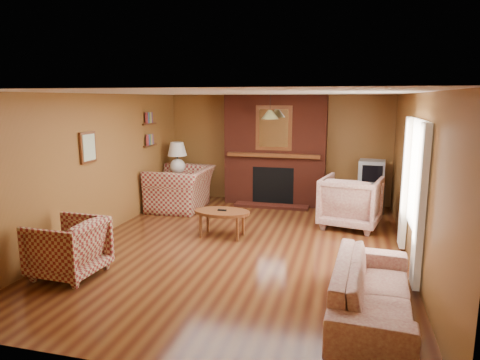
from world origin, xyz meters
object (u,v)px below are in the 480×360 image
(side_table, at_px, (178,188))
(crt_tv, at_px, (372,172))
(fireplace, at_px, (275,151))
(floral_armchair, at_px, (351,202))
(tv_stand, at_px, (370,197))
(plaid_loveseat, at_px, (181,188))
(coffee_table, at_px, (222,214))
(plaid_armchair, at_px, (68,248))
(table_lamp, at_px, (177,156))
(floral_sofa, at_px, (372,290))

(side_table, xyz_separation_m, crt_tv, (4.15, 0.34, 0.50))
(fireplace, height_order, floral_armchair, fireplace)
(tv_stand, bearing_deg, floral_armchair, -106.31)
(plaid_loveseat, xyz_separation_m, coffee_table, (1.39, -1.57, -0.04))
(plaid_armchair, bearing_deg, table_lamp, -174.73)
(plaid_loveseat, distance_m, floral_sofa, 5.32)
(coffee_table, height_order, tv_stand, tv_stand)
(plaid_loveseat, relative_size, crt_tv, 2.46)
(plaid_armchair, height_order, coffee_table, plaid_armchair)
(plaid_armchair, xyz_separation_m, crt_tv, (4.00, 4.45, 0.45))
(tv_stand, bearing_deg, plaid_loveseat, -167.08)
(floral_sofa, xyz_separation_m, floral_armchair, (-0.25, 3.33, 0.17))
(fireplace, relative_size, crt_tv, 4.36)
(floral_sofa, height_order, side_table, side_table)
(floral_sofa, height_order, floral_armchair, floral_armchair)
(floral_armchair, bearing_deg, side_table, -1.40)
(table_lamp, bearing_deg, crt_tv, 4.74)
(floral_sofa, distance_m, table_lamp, 5.87)
(tv_stand, bearing_deg, floral_sofa, -90.53)
(floral_armchair, distance_m, coffee_table, 2.39)
(coffee_table, bearing_deg, fireplace, 79.90)
(plaid_loveseat, bearing_deg, coffee_table, 39.96)
(plaid_armchair, xyz_separation_m, tv_stand, (4.00, 4.45, -0.09))
(floral_armchair, xyz_separation_m, table_lamp, (-3.75, 0.89, 0.59))
(fireplace, distance_m, side_table, 2.33)
(tv_stand, xyz_separation_m, crt_tv, (0.00, -0.01, 0.54))
(fireplace, distance_m, table_lamp, 2.17)
(fireplace, height_order, plaid_armchair, fireplace)
(fireplace, height_order, plaid_loveseat, fireplace)
(fireplace, relative_size, floral_armchair, 2.33)
(floral_armchair, distance_m, crt_tv, 1.35)
(side_table, height_order, table_lamp, table_lamp)
(floral_armchair, height_order, side_table, floral_armchair)
(floral_sofa, relative_size, side_table, 3.06)
(coffee_table, bearing_deg, side_table, 129.13)
(floral_armchair, bearing_deg, plaid_armchair, 53.67)
(plaid_loveseat, bearing_deg, crt_tv, 99.89)
(plaid_loveseat, bearing_deg, floral_armchair, 81.14)
(floral_armchair, height_order, tv_stand, floral_armchair)
(crt_tv, bearing_deg, plaid_armchair, -131.97)
(plaid_armchair, distance_m, table_lamp, 4.16)
(plaid_loveseat, relative_size, floral_sofa, 0.66)
(plaid_loveseat, xyz_separation_m, floral_sofa, (3.75, -3.77, -0.14))
(floral_armchair, relative_size, tv_stand, 1.72)
(plaid_loveseat, height_order, crt_tv, crt_tv)
(table_lamp, distance_m, crt_tv, 4.17)
(plaid_loveseat, distance_m, crt_tv, 4.00)
(plaid_loveseat, relative_size, side_table, 2.03)
(plaid_loveseat, relative_size, tv_stand, 2.26)
(fireplace, bearing_deg, plaid_loveseat, -152.01)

